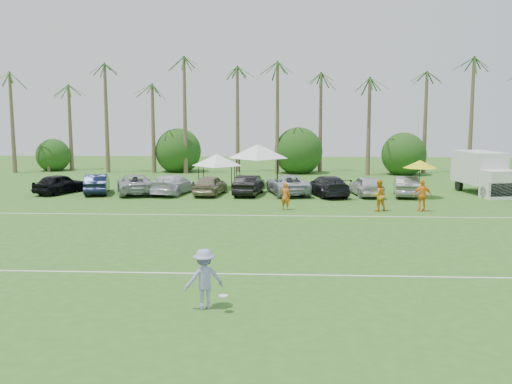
{
  "coord_description": "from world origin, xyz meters",
  "views": [
    {
      "loc": [
        4.78,
        -17.8,
        5.68
      ],
      "look_at": [
        3.2,
        12.17,
        1.6
      ],
      "focal_mm": 40.0,
      "sensor_mm": 36.0,
      "label": 1
    }
  ],
  "objects": [
    {
      "name": "field_lines",
      "position": [
        0.0,
        8.0,
        0.01
      ],
      "size": [
        80.0,
        12.1,
        0.01
      ],
      "color": "white",
      "rests_on": "ground"
    },
    {
      "name": "palm_tree_4",
      "position": [
        -4.0,
        38.0,
        7.48
      ],
      "size": [
        2.4,
        2.4,
        8.9
      ],
      "color": "brown",
      "rests_on": "ground"
    },
    {
      "name": "market_umbrella",
      "position": [
        13.93,
        21.53,
        2.33
      ],
      "size": [
        2.33,
        2.33,
        2.6
      ],
      "color": "black",
      "rests_on": "ground"
    },
    {
      "name": "sideline_player_b",
      "position": [
        10.28,
        15.96,
        0.94
      ],
      "size": [
        1.1,
        0.98,
        1.87
      ],
      "primitive_type": "imported",
      "rotation": [
        0.0,
        0.0,
        3.5
      ],
      "color": "orange",
      "rests_on": "ground"
    },
    {
      "name": "parked_car_0",
      "position": [
        -11.62,
        22.39,
        0.72
      ],
      "size": [
        3.04,
        4.55,
        1.44
      ],
      "primitive_type": "imported",
      "rotation": [
        0.0,
        0.0,
        2.79
      ],
      "color": "black",
      "rests_on": "ground"
    },
    {
      "name": "sideline_player_a",
      "position": [
        4.76,
        16.07,
        0.83
      ],
      "size": [
        0.72,
        0.61,
        1.67
      ],
      "primitive_type": "imported",
      "rotation": [
        0.0,
        0.0,
        2.72
      ],
      "color": "orange",
      "rests_on": "ground"
    },
    {
      "name": "frisbee_player",
      "position": [
        2.4,
        -1.66,
        0.9
      ],
      "size": [
        1.4,
        1.06,
        1.79
      ],
      "rotation": [
        0.0,
        0.0,
        3.54
      ],
      "color": "#9792D0",
      "rests_on": "ground"
    },
    {
      "name": "palm_tree_5",
      "position": [
        0.0,
        38.0,
        8.35
      ],
      "size": [
        2.4,
        2.4,
        9.9
      ],
      "color": "brown",
      "rests_on": "ground"
    },
    {
      "name": "parked_car_1",
      "position": [
        -8.86,
        22.44,
        0.72
      ],
      "size": [
        2.53,
        4.6,
        1.44
      ],
      "primitive_type": "imported",
      "rotation": [
        0.0,
        0.0,
        3.38
      ],
      "color": "black",
      "rests_on": "ground"
    },
    {
      "name": "parked_car_2",
      "position": [
        -6.1,
        22.49,
        0.72
      ],
      "size": [
        3.88,
        5.66,
        1.44
      ],
      "primitive_type": "imported",
      "rotation": [
        0.0,
        0.0,
        3.46
      ],
      "color": "#9A9BA0",
      "rests_on": "ground"
    },
    {
      "name": "canopy_tent_left",
      "position": [
        -0.51,
        25.61,
        2.68
      ],
      "size": [
        3.87,
        3.87,
        3.13
      ],
      "color": "black",
      "rests_on": "ground"
    },
    {
      "name": "palm_tree_7",
      "position": [
        8.0,
        38.0,
        10.06
      ],
      "size": [
        2.4,
        2.4,
        11.9
      ],
      "color": "brown",
      "rests_on": "ground"
    },
    {
      "name": "parked_car_6",
      "position": [
        4.92,
        22.75,
        0.72
      ],
      "size": [
        3.48,
        5.58,
        1.44
      ],
      "primitive_type": "imported",
      "rotation": [
        0.0,
        0.0,
        3.37
      ],
      "color": "#A8ABB7",
      "rests_on": "ground"
    },
    {
      "name": "parked_car_4",
      "position": [
        -0.59,
        22.18,
        0.72
      ],
      "size": [
        2.28,
        4.42,
        1.44
      ],
      "primitive_type": "imported",
      "rotation": [
        0.0,
        0.0,
        3.0
      ],
      "color": "#84745A",
      "rests_on": "ground"
    },
    {
      "name": "bush_tree_2",
      "position": [
        6.0,
        39.0,
        1.8
      ],
      "size": [
        4.0,
        4.0,
        4.0
      ],
      "color": "brown",
      "rests_on": "ground"
    },
    {
      "name": "canopy_tent_right",
      "position": [
        2.54,
        27.52,
        3.34
      ],
      "size": [
        4.82,
        4.82,
        3.9
      ],
      "color": "black",
      "rests_on": "ground"
    },
    {
      "name": "bush_tree_0",
      "position": [
        -19.0,
        39.0,
        1.8
      ],
      "size": [
        4.0,
        4.0,
        4.0
      ],
      "color": "brown",
      "rests_on": "ground"
    },
    {
      "name": "ground",
      "position": [
        0.0,
        0.0,
        0.0
      ],
      "size": [
        120.0,
        120.0,
        0.0
      ],
      "primitive_type": "plane",
      "color": "#31611D",
      "rests_on": "ground"
    },
    {
      "name": "palm_tree_6",
      "position": [
        4.0,
        38.0,
        9.21
      ],
      "size": [
        2.4,
        2.4,
        10.9
      ],
      "color": "brown",
      "rests_on": "ground"
    },
    {
      "name": "palm_tree_8",
      "position": [
        13.0,
        38.0,
        7.48
      ],
      "size": [
        2.4,
        2.4,
        8.9
      ],
      "color": "brown",
      "rests_on": "ground"
    },
    {
      "name": "palm_tree_10",
      "position": [
        23.0,
        38.0,
        9.21
      ],
      "size": [
        2.4,
        2.4,
        10.9
      ],
      "color": "brown",
      "rests_on": "ground"
    },
    {
      "name": "palm_tree_1",
      "position": [
        -17.0,
        38.0,
        8.35
      ],
      "size": [
        2.4,
        2.4,
        9.9
      ],
      "color": "brown",
      "rests_on": "ground"
    },
    {
      "name": "palm_tree_9",
      "position": [
        18.0,
        38.0,
        8.35
      ],
      "size": [
        2.4,
        2.4,
        9.9
      ],
      "color": "brown",
      "rests_on": "ground"
    },
    {
      "name": "sideline_player_c",
      "position": [
        12.84,
        15.92,
        0.94
      ],
      "size": [
        1.12,
        0.5,
        1.88
      ],
      "primitive_type": "imported",
      "rotation": [
        0.0,
        0.0,
        3.18
      ],
      "color": "orange",
      "rests_on": "ground"
    },
    {
      "name": "parked_car_3",
      "position": [
        -3.35,
        22.51,
        0.72
      ],
      "size": [
        2.9,
        5.24,
        1.44
      ],
      "primitive_type": "imported",
      "rotation": [
        0.0,
        0.0,
        2.96
      ],
      "color": "silver",
      "rests_on": "ground"
    },
    {
      "name": "parked_car_5",
      "position": [
        2.17,
        22.34,
        0.72
      ],
      "size": [
        2.13,
        4.54,
        1.44
      ],
      "primitive_type": "imported",
      "rotation": [
        0.0,
        0.0,
        3.0
      ],
      "color": "black",
      "rests_on": "ground"
    },
    {
      "name": "bush_tree_3",
      "position": [
        16.0,
        39.0,
        1.8
      ],
      "size": [
        4.0,
        4.0,
        4.0
      ],
      "color": "brown",
      "rests_on": "ground"
    },
    {
      "name": "bush_tree_1",
      "position": [
        -6.0,
        39.0,
        1.8
      ],
      "size": [
        4.0,
        4.0,
        4.0
      ],
      "color": "brown",
      "rests_on": "ground"
    },
    {
      "name": "parked_car_9",
      "position": [
        13.19,
        22.34,
        0.72
      ],
      "size": [
        2.09,
        4.53,
        1.44
      ],
      "primitive_type": "imported",
      "rotation": [
        0.0,
        0.0,
        3.01
      ],
      "color": "slate",
      "rests_on": "ground"
    },
    {
      "name": "palm_tree_2",
      "position": [
        -12.0,
        38.0,
        9.21
      ],
      "size": [
        2.4,
        2.4,
        10.9
      ],
      "color": "brown",
      "rests_on": "ground"
    },
    {
      "name": "box_truck",
      "position": [
        19.0,
        23.78,
        1.61
      ],
      "size": [
        3.14,
        6.13,
        3.02
      ],
      "rotation": [
        0.0,
        0.0,
        0.17
      ],
      "color": "silver",
      "rests_on": "ground"
    },
    {
      "name": "palm_tree_3",
      "position": [
        -8.0,
        38.0,
        10.06
      ],
      "size": [
        2.4,
        2.4,
        11.9
      ],
      "color": "brown",
      "rests_on": "ground"
    },
    {
      "name": "parked_car_7",
      "position": [
        7.68,
        22.17,
        0.72
      ],
      "size": [
        3.29,
        5.32,
        1.44
      ],
      "primitive_type": "imported",
      "rotation": [
        0.0,
        0.0,
        3.42
      ],
      "color": "black",
      "rests_on": "ground"
    },
    {
      "name": "palm_tree_0",
      "position": [
        -22.0,
        38.0,
        7.48
      ],
      "size": [
        2.4,
        2.4,
        8.9
      ],
      "color": "brown",
      "rests_on": "ground"
    },
    {
      "name": "parked_car_8",
      "position": [
        10.44,
        22.33,
        0.72
      ],
      "size": [
        2.28,
        4.42,
        1.44
      ],
      "primitive_type": "imported",
      "rotation": [
        0.0,
        0.0,
        3.28
      ],
      "color": "silver",
      "rests_on": "ground"
    }
  ]
}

